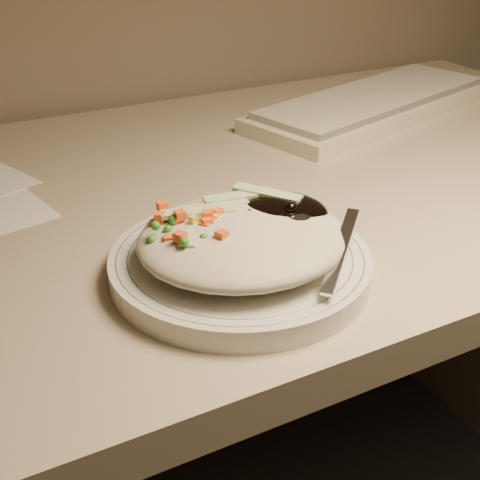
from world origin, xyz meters
name	(u,v)px	position (x,y,z in m)	size (l,w,h in m)	color
desk	(208,322)	(0.00, 1.38, 0.54)	(1.40, 0.70, 0.74)	tan
plate	(240,265)	(-0.06, 1.18, 0.75)	(0.24, 0.24, 0.02)	silver
plate_rim	(240,255)	(-0.06, 1.18, 0.76)	(0.23, 0.23, 0.00)	#144723
meal	(245,234)	(-0.05, 1.18, 0.78)	(0.21, 0.19, 0.05)	#B9B196
keyboard	(374,104)	(0.36, 1.51, 0.76)	(0.47, 0.27, 0.03)	beige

